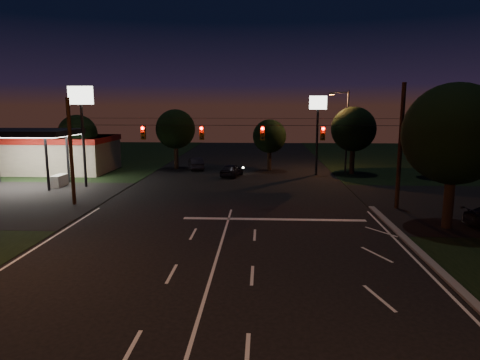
# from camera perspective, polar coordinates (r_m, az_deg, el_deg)

# --- Properties ---
(ground) EXTENTS (140.00, 140.00, 0.00)m
(ground) POSITION_cam_1_polar(r_m,az_deg,el_deg) (17.67, -4.58, -14.92)
(ground) COLOR black
(ground) RESTS_ON ground
(stop_bar) EXTENTS (12.00, 0.50, 0.01)m
(stop_bar) POSITION_cam_1_polar(r_m,az_deg,el_deg) (28.38, 4.54, -5.24)
(stop_bar) COLOR silver
(stop_bar) RESTS_ON ground
(utility_pole_right) EXTENTS (0.30, 0.30, 9.00)m
(utility_pole_right) POSITION_cam_1_polar(r_m,az_deg,el_deg) (33.24, 20.11, -3.59)
(utility_pole_right) COLOR black
(utility_pole_right) RESTS_ON ground
(utility_pole_left) EXTENTS (0.28, 0.28, 8.00)m
(utility_pole_left) POSITION_cam_1_polar(r_m,az_deg,el_deg) (34.79, -21.19, -3.07)
(utility_pole_left) COLOR black
(utility_pole_left) RESTS_ON ground
(signal_span) EXTENTS (24.00, 0.40, 1.56)m
(signal_span) POSITION_cam_1_polar(r_m,az_deg,el_deg) (30.99, -1.08, 6.38)
(signal_span) COLOR black
(signal_span) RESTS_ON ground
(gas_station) EXTENTS (14.20, 16.10, 5.25)m
(gas_station) POSITION_cam_1_polar(r_m,az_deg,el_deg) (52.40, -24.40, 3.52)
(gas_station) COLOR gray
(gas_station) RESTS_ON ground
(pole_sign_left_near) EXTENTS (2.20, 0.30, 9.10)m
(pole_sign_left_near) POSITION_cam_1_polar(r_m,az_deg,el_deg) (41.21, -20.39, 8.70)
(pole_sign_left_near) COLOR black
(pole_sign_left_near) RESTS_ON ground
(pole_sign_right) EXTENTS (1.80, 0.30, 8.40)m
(pole_sign_right) POSITION_cam_1_polar(r_m,az_deg,el_deg) (46.27, 10.32, 8.30)
(pole_sign_right) COLOR black
(pole_sign_right) RESTS_ON ground
(street_light_right_far) EXTENTS (2.20, 0.35, 9.00)m
(street_light_right_far) POSITION_cam_1_polar(r_m,az_deg,el_deg) (48.78, 13.79, 7.08)
(street_light_right_far) COLOR black
(street_light_right_far) RESTS_ON ground
(tree_right_near) EXTENTS (6.00, 6.00, 8.76)m
(tree_right_near) POSITION_cam_1_polar(r_m,az_deg,el_deg) (28.46, 26.58, 5.38)
(tree_right_near) COLOR black
(tree_right_near) RESTS_ON ground
(tree_far_a) EXTENTS (4.20, 4.20, 6.42)m
(tree_far_a) POSITION_cam_1_polar(r_m,az_deg,el_deg) (50.33, -20.74, 5.68)
(tree_far_a) COLOR black
(tree_far_a) RESTS_ON ground
(tree_far_b) EXTENTS (4.60, 4.60, 6.98)m
(tree_far_b) POSITION_cam_1_polar(r_m,az_deg,el_deg) (51.11, -8.54, 6.66)
(tree_far_b) COLOR black
(tree_far_b) RESTS_ON ground
(tree_far_c) EXTENTS (3.80, 3.80, 5.86)m
(tree_far_c) POSITION_cam_1_polar(r_m,az_deg,el_deg) (49.12, 3.97, 5.79)
(tree_far_c) COLOR black
(tree_far_c) RESTS_ON ground
(tree_far_d) EXTENTS (4.80, 4.80, 7.30)m
(tree_far_d) POSITION_cam_1_polar(r_m,az_deg,el_deg) (48.10, 14.88, 6.50)
(tree_far_d) COLOR black
(tree_far_d) RESTS_ON ground
(tree_far_e) EXTENTS (4.00, 4.00, 6.18)m
(tree_far_e) POSITION_cam_1_polar(r_m,az_deg,el_deg) (48.51, 24.66, 5.12)
(tree_far_e) COLOR black
(tree_far_e) RESTS_ON ground
(car_oncoming_a) EXTENTS (2.56, 4.19, 1.33)m
(car_oncoming_a) POSITION_cam_1_polar(r_m,az_deg,el_deg) (45.14, -1.09, 1.32)
(car_oncoming_a) COLOR black
(car_oncoming_a) RESTS_ON ground
(car_oncoming_b) EXTENTS (2.54, 4.43, 1.38)m
(car_oncoming_b) POSITION_cam_1_polar(r_m,az_deg,el_deg) (50.41, -5.90, 2.20)
(car_oncoming_b) COLOR black
(car_oncoming_b) RESTS_ON ground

